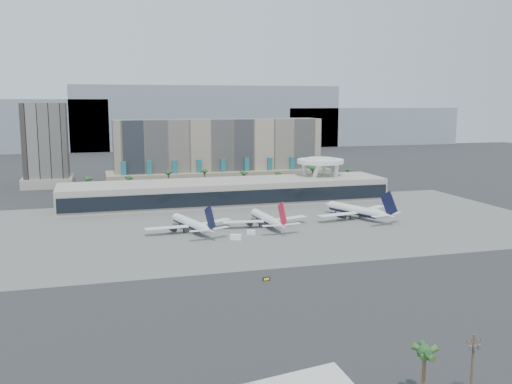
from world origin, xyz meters
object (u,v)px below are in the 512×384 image
object	(u,v)px
airliner_right	(357,210)
taxiway_sign	(266,279)
service_vehicle_b	(251,232)
service_vehicle_a	(236,237)
utility_pole	(473,360)
airliner_centre	(267,219)
airliner_left	(191,224)

from	to	relation	value
airliner_right	taxiway_sign	bearing A→B (deg)	-153.16
airliner_right	service_vehicle_b	bearing A→B (deg)	175.18
airliner_right	service_vehicle_b	world-z (taller)	airliner_right
service_vehicle_b	taxiway_sign	distance (m)	60.19
service_vehicle_a	service_vehicle_b	world-z (taller)	service_vehicle_a
utility_pole	airliner_centre	distance (m)	146.01
airliner_centre	service_vehicle_b	size ratio (longest dim) A/B	11.69
service_vehicle_a	service_vehicle_b	xyz separation A→B (m)	(8.10, 7.08, -0.17)
service_vehicle_b	taxiway_sign	xyz separation A→B (m)	(-11.54, -59.07, -0.33)
airliner_right	taxiway_sign	distance (m)	101.00
service_vehicle_b	taxiway_sign	world-z (taller)	service_vehicle_b
airliner_right	service_vehicle_b	distance (m)	57.43
airliner_left	taxiway_sign	world-z (taller)	airliner_left
utility_pole	airliner_left	size ratio (longest dim) A/B	0.31
airliner_left	airliner_centre	xyz separation A→B (m)	(32.69, 0.66, -0.04)
utility_pole	airliner_centre	size ratio (longest dim) A/B	0.30
airliner_right	service_vehicle_a	xyz separation A→B (m)	(-62.87, -24.12, -2.76)
airliner_centre	service_vehicle_b	bearing A→B (deg)	-136.16
utility_pole	airliner_right	bearing A→B (deg)	71.62
taxiway_sign	airliner_right	bearing A→B (deg)	40.03
airliner_centre	airliner_right	xyz separation A→B (m)	(44.57, 5.47, 0.35)
utility_pole	service_vehicle_b	distance (m)	134.49
airliner_left	airliner_centre	bearing A→B (deg)	-14.96
service_vehicle_b	airliner_centre	bearing A→B (deg)	68.25
airliner_left	airliner_centre	world-z (taller)	airliner_left
airliner_centre	airliner_right	bearing A→B (deg)	2.23
airliner_left	utility_pole	bearing A→B (deg)	-95.59
utility_pole	service_vehicle_a	bearing A→B (deg)	95.65
utility_pole	service_vehicle_a	size ratio (longest dim) A/B	2.82
airliner_centre	service_vehicle_a	xyz separation A→B (m)	(-18.30, -18.65, -2.41)
airliner_centre	utility_pole	bearing A→B (deg)	-97.01
airliner_centre	taxiway_sign	xyz separation A→B (m)	(-21.74, -70.64, -2.91)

